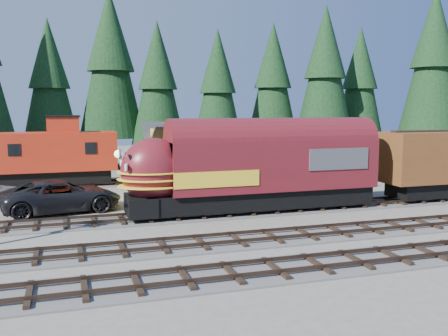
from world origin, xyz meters
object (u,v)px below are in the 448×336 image
object	(u,v)px
depot	(235,154)
locomotive	(247,171)
pickup_truck_a	(62,196)
caboose	(52,155)

from	to	relation	value
depot	locomotive	world-z (taller)	depot
pickup_truck_a	depot	bearing A→B (deg)	-87.61
depot	caboose	bearing A→B (deg)	149.83
depot	caboose	xyz separation A→B (m)	(-12.90, 7.50, -0.35)
depot	locomotive	xyz separation A→B (m)	(-1.49, -6.50, -0.43)
locomotive	caboose	xyz separation A→B (m)	(-11.41, 14.00, 0.08)
locomotive	pickup_truck_a	distance (m)	11.41
depot	pickup_truck_a	distance (m)	12.64
caboose	pickup_truck_a	bearing A→B (deg)	-85.92
caboose	pickup_truck_a	distance (m)	10.43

